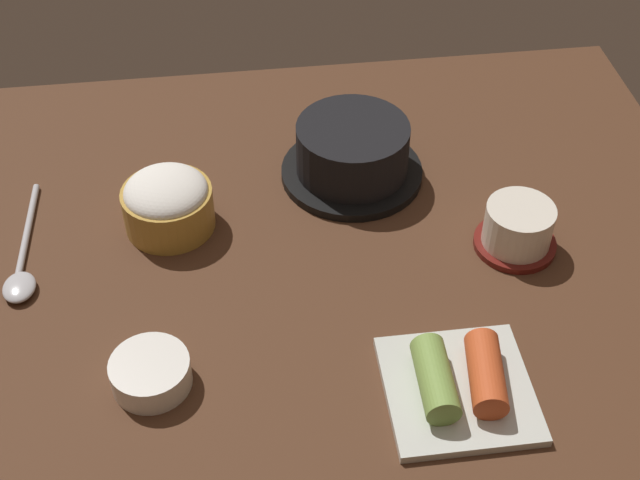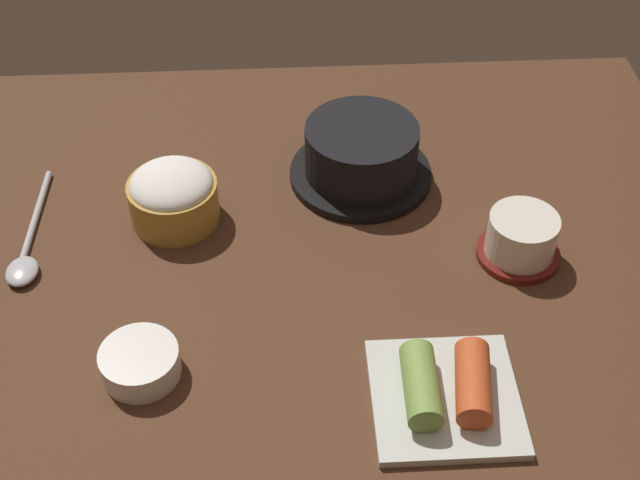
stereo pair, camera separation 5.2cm
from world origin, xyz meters
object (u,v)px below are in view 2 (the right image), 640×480
side_bowl_near (140,362)px  stone_pot (361,154)px  rice_bowl (173,195)px  spoon (27,253)px  tea_cup_with_saucer (521,238)px  kimchi_plate (446,391)px

side_bowl_near → stone_pot: bearing=50.1°
rice_bowl → spoon: 17.81cm
side_bowl_near → tea_cup_with_saucer: bearing=19.2°
rice_bowl → tea_cup_with_saucer: (39.49, -8.69, -0.74)cm
tea_cup_with_saucer → side_bowl_near: 43.93cm
kimchi_plate → spoon: bearing=153.2°
stone_pot → rice_bowl: size_ratio=1.68×
stone_pot → spoon: 41.26cm
rice_bowl → kimchi_plate: (27.96, -28.28, -1.98)cm
kimchi_plate → side_bowl_near: bearing=170.3°
rice_bowl → kimchi_plate: bearing=-45.3°
side_bowl_near → spoon: bearing=130.0°
kimchi_plate → stone_pot: bearing=98.6°
kimchi_plate → spoon: (-44.54, 22.52, -1.00)cm
rice_bowl → spoon: (-16.59, -5.76, -2.98)cm
tea_cup_with_saucer → side_bowl_near: (-41.46, -14.46, -1.17)cm
tea_cup_with_saucer → spoon: 56.20cm
rice_bowl → spoon: bearing=-160.8°
side_bowl_near → spoon: side_bowl_near is taller
rice_bowl → kimchi_plate: size_ratio=0.74×
kimchi_plate → side_bowl_near: 30.37cm
stone_pot → tea_cup_with_saucer: 22.53cm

